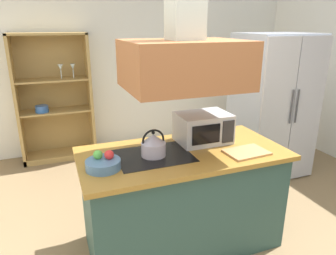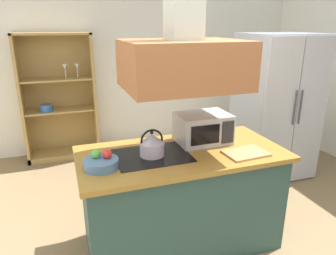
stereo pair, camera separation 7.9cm
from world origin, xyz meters
name	(u,v)px [view 2 (the right image)]	position (x,y,z in m)	size (l,w,h in m)	color
wall_back	(116,61)	(0.00, 3.00, 1.35)	(6.00, 0.12, 2.70)	silver
kitchen_island	(181,198)	(0.04, 0.33, 0.45)	(1.72, 0.85, 0.90)	#2A4943
range_hood	(183,49)	(0.04, 0.33, 1.74)	(0.90, 0.70, 1.26)	#9F5E35
refrigerator	(276,107)	(1.70, 1.29, 0.90)	(0.90, 0.78, 1.80)	#ADB7C7
dish_cabinet	(60,104)	(-0.90, 2.78, 0.79)	(1.02, 0.40, 1.80)	#A9874A
kettle	(152,145)	(-0.21, 0.33, 0.99)	(0.20, 0.20, 0.22)	#BDB1BF
cutting_board	(246,153)	(0.52, 0.11, 0.91)	(0.34, 0.24, 0.02)	#B5824F
microwave	(203,128)	(0.30, 0.49, 1.03)	(0.46, 0.35, 0.26)	#B7BABF
fruit_bowl	(101,162)	(-0.63, 0.24, 0.94)	(0.26, 0.26, 0.14)	#4C7299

